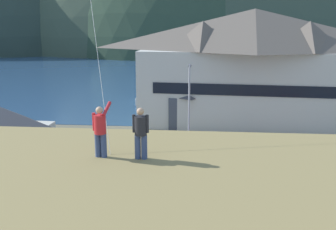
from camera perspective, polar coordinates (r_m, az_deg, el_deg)
The scene contains 16 objects.
ground_plane at distance 24.04m, azimuth -3.63°, elevation -13.22°, with size 600.00×600.00×0.00m, color #66604C.
parking_lot_pad at distance 28.53m, azimuth -2.12°, elevation -8.62°, with size 40.00×20.00×0.10m, color gray.
bay_water at distance 81.98m, azimuth 2.66°, elevation 6.01°, with size 360.00×84.00×0.03m, color navy.
far_hill_east_peak at distance 142.16m, azimuth 1.34°, elevation 9.24°, with size 83.07×70.74×92.99m, color #334733.
far_hill_center_saddle at distance 137.44m, azimuth 7.36°, elevation 8.98°, with size 149.79×55.99×89.80m, color #42513D.
harbor_lodge at distance 42.46m, azimuth 12.30°, elevation 7.32°, with size 25.30×12.05×12.07m.
storage_shed_waterside at distance 41.05m, azimuth 2.64°, elevation 1.84°, with size 5.15×5.25×4.77m.
wharf_dock at distance 55.49m, azimuth 1.46°, elevation 2.71°, with size 3.20×13.55×0.70m.
moored_boat_wharfside at distance 54.31m, azimuth -2.44°, elevation 2.87°, with size 3.39×8.02×2.16m.
moored_boat_outer_mooring at distance 53.34m, azimuth 4.82°, elevation 2.63°, with size 2.25×5.93×2.16m.
parked_car_back_row_right at distance 25.25m, azimuth -9.62°, elevation -9.37°, with size 4.35×2.35×1.82m.
parked_car_mid_row_center at distance 29.88m, azimuth -0.29°, elevation -5.48°, with size 4.26×2.18×1.82m.
parked_car_mid_row_near at distance 30.07m, azimuth 13.76°, elevation -5.76°, with size 4.21×2.08×1.82m.
parking_light_pole at distance 32.43m, azimuth 3.12°, elevation 1.91°, with size 0.24×0.78×7.26m.
person_kite_flyer at distance 13.17m, azimuth -9.89°, elevation -2.13°, with size 0.60×0.62×1.86m.
person_companion at distance 12.83m, azimuth -4.02°, elevation -2.45°, with size 0.55×0.40×1.74m.
Camera 1 is at (3.36, -21.19, 10.84)m, focal length 41.64 mm.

